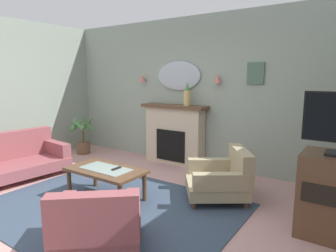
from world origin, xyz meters
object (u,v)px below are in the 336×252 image
at_px(armchair_near_fireplace, 223,178).
at_px(floral_couch, 9,160).
at_px(wall_sconce_left, 143,78).
at_px(framed_picture, 256,73).
at_px(armchair_beside_couch, 97,224).
at_px(potted_plant_corner_palm, 83,135).
at_px(mantel_vase_right, 187,95).
at_px(wall_sconce_right, 218,79).
at_px(fireplace, 174,135).
at_px(wall_mirror, 178,76).
at_px(coffee_table, 106,173).
at_px(tv_remote, 116,169).

bearing_deg(armchair_near_fireplace, floral_couch, -158.97).
xyz_separation_m(wall_sconce_left, floral_couch, (-0.92, -2.41, -1.34)).
relative_size(framed_picture, armchair_beside_couch, 0.31).
bearing_deg(potted_plant_corner_palm, mantel_vase_right, 11.99).
bearing_deg(wall_sconce_right, armchair_near_fireplace, -60.78).
bearing_deg(framed_picture, fireplace, -174.23).
bearing_deg(mantel_vase_right, framed_picture, 8.53).
relative_size(mantel_vase_right, wall_mirror, 0.46).
xyz_separation_m(coffee_table, floral_couch, (-1.94, -0.32, -0.06)).
xyz_separation_m(wall_mirror, armchair_beside_couch, (1.04, -3.09, -1.40)).
bearing_deg(floral_couch, framed_picture, 37.01).
bearing_deg(fireplace, tv_remote, -80.94).
bearing_deg(wall_sconce_left, wall_sconce_right, 0.00).
distance_m(armchair_near_fireplace, potted_plant_corner_palm, 3.60).
distance_m(wall_mirror, wall_sconce_right, 0.85).
xyz_separation_m(fireplace, wall_sconce_right, (0.85, 0.09, 1.09)).
bearing_deg(wall_mirror, framed_picture, 0.38).
bearing_deg(wall_sconce_right, floral_couch, -137.45).
distance_m(mantel_vase_right, armchair_beside_couch, 3.19).
bearing_deg(wall_sconce_right, potted_plant_corner_palm, -167.95).
bearing_deg(coffee_table, tv_remote, 23.11).
relative_size(wall_sconce_left, armchair_beside_couch, 0.12).
bearing_deg(mantel_vase_right, armchair_near_fireplace, -40.83).
xyz_separation_m(wall_sconce_left, wall_sconce_right, (1.70, 0.00, 0.00)).
height_order(mantel_vase_right, tv_remote, mantel_vase_right).
bearing_deg(wall_sconce_right, tv_remote, -105.01).
relative_size(floral_couch, armchair_beside_couch, 1.56).
height_order(mantel_vase_right, wall_sconce_left, wall_sconce_left).
distance_m(fireplace, mantel_vase_right, 0.85).
bearing_deg(fireplace, wall_sconce_left, 173.84).
relative_size(wall_sconce_left, wall_sconce_right, 1.00).
height_order(wall_sconce_left, framed_picture, framed_picture).
distance_m(armchair_near_fireplace, armchair_beside_couch, 1.95).
relative_size(coffee_table, potted_plant_corner_palm, 1.23).
height_order(wall_sconce_left, armchair_beside_couch, wall_sconce_left).
xyz_separation_m(mantel_vase_right, floral_couch, (-2.07, -2.29, -1.04)).
bearing_deg(tv_remote, mantel_vase_right, 90.23).
relative_size(tv_remote, floral_couch, 0.09).
bearing_deg(wall_sconce_right, armchair_beside_couch, -86.48).
distance_m(mantel_vase_right, floral_couch, 3.26).
height_order(fireplace, framed_picture, framed_picture).
height_order(wall_sconce_right, coffee_table, wall_sconce_right).
xyz_separation_m(mantel_vase_right, armchair_near_fireplace, (1.19, -1.03, -1.05)).
bearing_deg(armchair_beside_couch, mantel_vase_right, 104.15).
bearing_deg(potted_plant_corner_palm, armchair_near_fireplace, -8.44).
bearing_deg(armchair_beside_couch, wall_mirror, 108.53).
bearing_deg(wall_mirror, potted_plant_corner_palm, -161.97).
height_order(wall_mirror, armchair_near_fireplace, wall_mirror).
xyz_separation_m(wall_sconce_left, armchair_beside_couch, (1.89, -3.04, -1.35)).
xyz_separation_m(fireplace, framed_picture, (1.50, 0.15, 1.18)).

